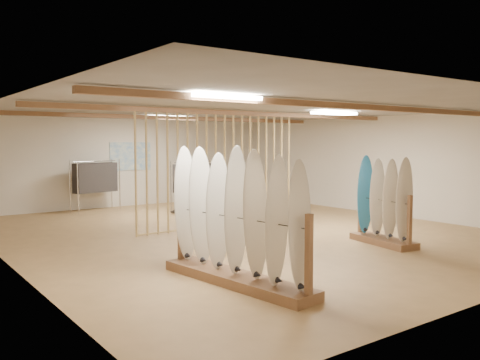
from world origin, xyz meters
TOP-DOWN VIEW (x-y plane):
  - floor at (0.00, 0.00)m, footprint 12.00×12.00m
  - ceiling at (0.00, 0.00)m, footprint 12.00×12.00m
  - wall_back at (0.00, 6.00)m, footprint 12.00×0.00m
  - wall_left at (-5.00, 0.00)m, footprint 0.00×12.00m
  - wall_right at (5.00, 0.00)m, footprint 0.00×12.00m
  - ceiling_slats at (0.00, 0.00)m, footprint 9.50×6.12m
  - light_panels at (0.00, 0.00)m, footprint 1.20×0.35m
  - bamboo_partition at (0.00, 0.80)m, footprint 4.45×0.05m
  - poster at (0.00, 5.98)m, footprint 1.40×0.03m
  - rack_left at (-2.58, -3.42)m, footprint 0.86×2.84m
  - rack_right at (1.52, -2.84)m, footprint 0.75×1.59m
  - clothing_rack_a at (-1.39, 5.40)m, footprint 1.41×0.66m
  - clothing_rack_b at (1.09, 3.88)m, footprint 1.39×0.56m
  - shopper_a at (0.48, 2.64)m, footprint 0.68×0.46m
  - shopper_b at (0.46, 3.29)m, footprint 1.25×1.22m

SIDE VIEW (x-z plane):
  - floor at x=0.00m, z-range 0.00..0.00m
  - rack_right at x=1.52m, z-range -0.29..1.49m
  - rack_left at x=-2.58m, z-range -0.31..1.65m
  - shopper_a at x=0.48m, z-range 0.00..1.86m
  - clothing_rack_b at x=1.09m, z-range 0.23..1.74m
  - clothing_rack_a at x=-1.39m, z-range 0.23..1.78m
  - shopper_b at x=0.46m, z-range 0.00..2.04m
  - bamboo_partition at x=0.00m, z-range 0.01..2.79m
  - wall_back at x=0.00m, z-range -4.60..7.40m
  - wall_left at x=-5.00m, z-range -4.60..7.40m
  - wall_right at x=5.00m, z-range -4.60..7.40m
  - poster at x=0.00m, z-range 1.15..2.05m
  - ceiling_slats at x=0.00m, z-range 2.67..2.77m
  - light_panels at x=0.00m, z-range 2.71..2.77m
  - ceiling at x=0.00m, z-range 2.80..2.80m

